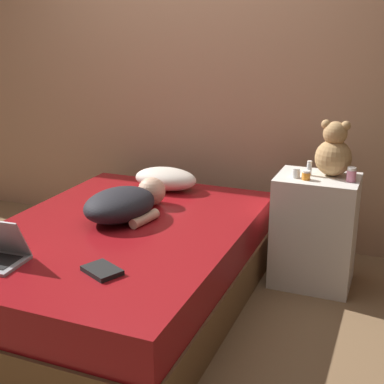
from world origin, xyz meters
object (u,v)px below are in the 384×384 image
bottle_orange (306,175)px  book (102,270)px  pillow (166,179)px  teddy_bear (334,152)px  bottle_pink (351,175)px  bottle_clear (309,168)px  bottle_white (296,173)px  person_lying (125,203)px

bottle_orange → book: bottle_orange is taller
pillow → teddy_bear: size_ratio=1.33×
bottle_orange → bottle_pink: bearing=14.2°
pillow → bottle_clear: (1.00, -0.08, 0.20)m
bottle_clear → bottle_pink: bearing=-8.6°
bottle_clear → book: (-0.73, -1.22, -0.26)m
teddy_bear → bottle_orange: size_ratio=6.00×
pillow → book: pillow is taller
bottle_orange → bottle_pink: size_ratio=0.66×
pillow → bottle_pink: bottle_pink is taller
pillow → book: bearing=-78.4°
bottle_orange → bottle_white: (-0.06, 0.02, 0.00)m
person_lying → teddy_bear: (1.12, 0.58, 0.29)m
teddy_bear → bottle_clear: bearing=-158.0°
pillow → person_lying: 0.60m
person_lying → teddy_bear: size_ratio=2.01×
person_lying → bottle_clear: size_ratio=7.52×
bottle_pink → book: size_ratio=0.39×
person_lying → bottle_orange: (0.99, 0.42, 0.17)m
bottle_pink → bottle_clear: bearing=171.4°
teddy_bear → pillow: bearing=178.8°
bottle_pink → pillow: bearing=174.8°
teddy_bear → bottle_white: bearing=-145.2°
pillow → bottle_clear: bottle_clear is taller
pillow → person_lying: bearing=-89.1°
person_lying → bottle_pink: size_ratio=7.93×
teddy_bear → book: (-0.86, -1.28, -0.36)m
teddy_bear → bottle_white: (-0.19, -0.13, -0.12)m
bottle_clear → book: 1.45m
person_lying → pillow: bearing=101.4°
pillow → bottle_orange: size_ratio=7.98×
teddy_bear → bottle_orange: bearing=-129.9°
bottle_white → pillow: bearing=170.4°
bottle_orange → person_lying: bearing=-156.9°
person_lying → bottle_white: bearing=35.9°
bottle_clear → pillow: bearing=175.7°
bottle_white → bottle_clear: bottle_clear is taller
pillow → person_lying: (0.01, -0.60, 0.01)m
bottle_orange → bottle_white: bearing=162.9°
person_lying → bottle_pink: bearing=31.8°
bottle_clear → person_lying: bearing=-152.1°
bottle_orange → bottle_white: 0.07m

